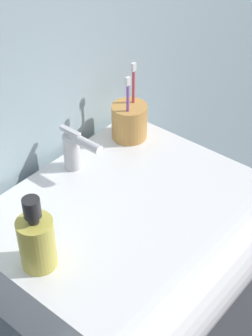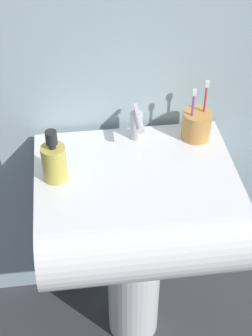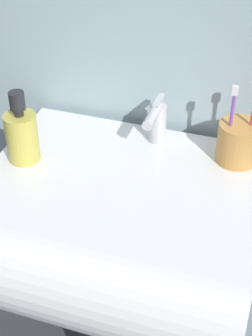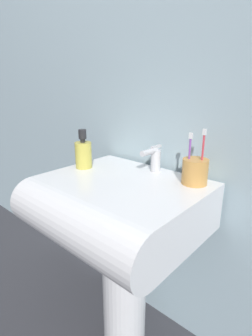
# 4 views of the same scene
# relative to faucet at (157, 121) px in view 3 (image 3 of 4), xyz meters

# --- Properties ---
(sink_pedestal) EXTENTS (0.18, 0.18, 0.60)m
(sink_pedestal) POSITION_rel_faucet_xyz_m (-0.02, -0.15, -0.53)
(sink_pedestal) COLOR white
(sink_pedestal) RESTS_ON ground
(sink_basin) EXTENTS (0.58, 0.51, 0.18)m
(sink_basin) POSITION_rel_faucet_xyz_m (-0.02, -0.21, -0.15)
(sink_basin) COLOR white
(sink_basin) RESTS_ON sink_pedestal
(faucet) EXTENTS (0.04, 0.12, 0.11)m
(faucet) POSITION_rel_faucet_xyz_m (0.00, 0.00, 0.00)
(faucet) COLOR silver
(faucet) RESTS_ON sink_basin
(toothbrush_cup) EXTENTS (0.09, 0.09, 0.19)m
(toothbrush_cup) POSITION_rel_faucet_xyz_m (0.18, -0.01, -0.01)
(toothbrush_cup) COLOR #D19347
(toothbrush_cup) RESTS_ON sink_basin
(soap_bottle) EXTENTS (0.07, 0.07, 0.16)m
(soap_bottle) POSITION_rel_faucet_xyz_m (-0.25, -0.15, 0.00)
(soap_bottle) COLOR gold
(soap_bottle) RESTS_ON sink_basin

